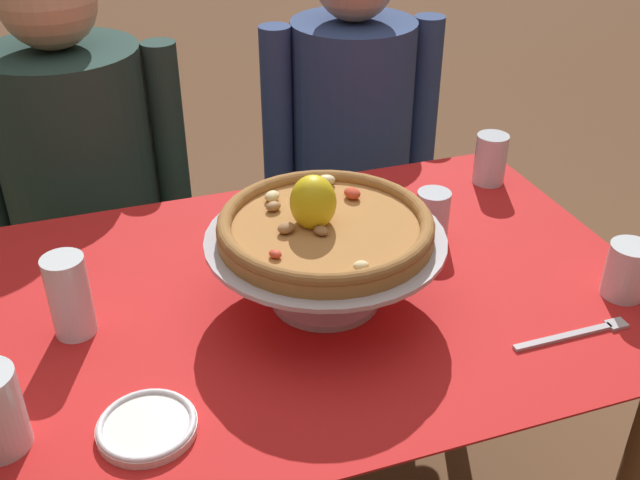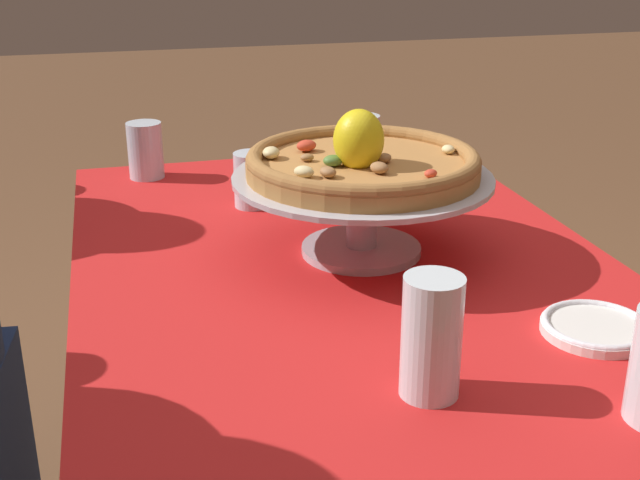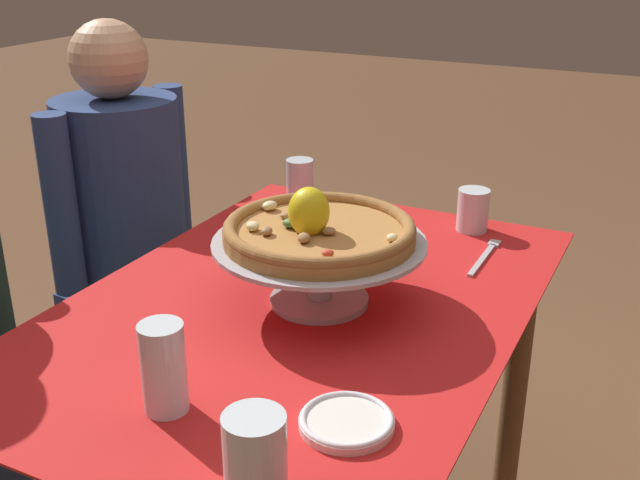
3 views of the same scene
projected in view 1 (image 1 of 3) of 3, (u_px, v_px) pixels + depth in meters
The scene contains 11 objects.
dining_table at pixel (310, 343), 1.34m from camera, with size 1.17×0.80×0.73m.
pizza_stand at pixel (325, 255), 1.21m from camera, with size 0.39×0.39×0.13m.
pizza at pixel (324, 224), 1.18m from camera, with size 0.35×0.35×0.10m.
water_glass_side_left at pixel (70, 301), 1.15m from camera, with size 0.07×0.07×0.14m.
water_glass_front_right at pixel (626, 274), 1.25m from camera, with size 0.07×0.07×0.10m.
water_glass_side_right at pixel (432, 218), 1.41m from camera, with size 0.06×0.06×0.10m.
water_glass_back_right at pixel (490, 161), 1.60m from camera, with size 0.07×0.07×0.11m.
side_plate at pixel (147, 426), 1.00m from camera, with size 0.14×0.14×0.02m.
dinner_fork at pixel (578, 334), 1.17m from camera, with size 0.20×0.02×0.01m.
diner_left at pixel (87, 209), 1.82m from camera, with size 0.51×0.39×1.20m.
diner_right at pixel (350, 174), 2.04m from camera, with size 0.48×0.35×1.18m.
Camera 1 is at (-0.32, -0.99, 1.48)m, focal length 41.48 mm.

